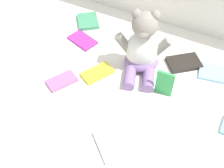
% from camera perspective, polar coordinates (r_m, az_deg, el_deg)
% --- Properties ---
extents(ground_plane, '(3.20, 3.20, 0.00)m').
position_cam_1_polar(ground_plane, '(1.20, 1.71, 0.28)').
color(ground_plane, silver).
extents(teddy_bear, '(0.23, 0.23, 0.28)m').
position_cam_1_polar(teddy_bear, '(1.19, 5.93, 6.78)').
color(teddy_bear, white).
rests_on(teddy_bear, ground_plane).
extents(book_case_1, '(0.15, 0.12, 0.01)m').
position_cam_1_polar(book_case_1, '(1.38, -5.77, 8.50)').
color(book_case_1, '#952B8C').
rests_on(book_case_1, ground_plane).
extents(book_case_2, '(0.13, 0.15, 0.01)m').
position_cam_1_polar(book_case_2, '(1.23, -2.76, 2.28)').
color(book_case_2, yellow).
rests_on(book_case_2, ground_plane).
extents(book_case_3, '(0.15, 0.15, 0.01)m').
position_cam_1_polar(book_case_3, '(1.02, -0.39, -11.67)').
color(book_case_3, white).
rests_on(book_case_3, ground_plane).
extents(book_case_4, '(0.14, 0.12, 0.01)m').
position_cam_1_polar(book_case_4, '(1.30, 19.28, 2.06)').
color(book_case_4, '#88BFDD').
rests_on(book_case_4, ground_plane).
extents(book_case_5, '(0.17, 0.16, 0.02)m').
position_cam_1_polar(book_case_5, '(1.30, 13.87, 4.05)').
color(book_case_5, black).
rests_on(book_case_5, ground_plane).
extents(book_case_6, '(0.15, 0.16, 0.02)m').
position_cam_1_polar(book_case_6, '(1.49, -4.73, 12.13)').
color(book_case_6, '#3E8D62').
rests_on(book_case_6, ground_plane).
extents(book_case_8, '(0.12, 0.14, 0.01)m').
position_cam_1_polar(book_case_8, '(1.21, -9.78, 0.60)').
color(book_case_8, '#B4649B').
rests_on(book_case_8, ground_plane).
extents(book_case_9, '(0.07, 0.01, 0.12)m').
position_cam_1_polar(book_case_9, '(1.13, 10.24, 0.10)').
color(book_case_9, green).
rests_on(book_case_9, ground_plane).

